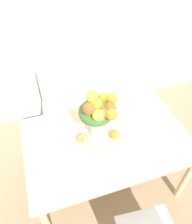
# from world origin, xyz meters

# --- Properties ---
(ground_plane) EXTENTS (12.00, 12.00, 0.00)m
(ground_plane) POSITION_xyz_m (0.00, 0.00, 0.00)
(ground_plane) COLOR #8E7556
(wall_back) EXTENTS (8.00, 0.06, 2.70)m
(wall_back) POSITION_xyz_m (0.00, 1.27, 1.35)
(wall_back) COLOR silver
(wall_back) RESTS_ON ground_plane
(dining_table) EXTENTS (1.43, 0.92, 0.72)m
(dining_table) POSITION_xyz_m (0.00, 0.00, 0.64)
(dining_table) COLOR #D1B284
(dining_table) RESTS_ON ground_plane
(flower_vase) EXTENTS (0.34, 0.33, 0.49)m
(flower_vase) POSITION_xyz_m (-0.07, 0.05, 1.01)
(flower_vase) COLOR #B2CCBC
(flower_vase) RESTS_ON dining_table
(pumpkin) EXTENTS (0.09, 0.09, 0.08)m
(pumpkin) POSITION_xyz_m (0.06, -0.01, 0.76)
(pumpkin) COLOR orange
(pumpkin) RESTS_ON dining_table
(turkey_figurine) EXTENTS (0.10, 0.13, 0.08)m
(turkey_figurine) POSITION_xyz_m (-0.21, 0.06, 0.76)
(turkey_figurine) COLOR #A87A4C
(turkey_figurine) RESTS_ON dining_table
(dining_chair_near_window) EXTENTS (0.46, 0.46, 0.97)m
(dining_chair_near_window) POSITION_xyz_m (-0.27, 0.80, 0.50)
(dining_chair_near_window) COLOR white
(dining_chair_near_window) RESTS_ON ground_plane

